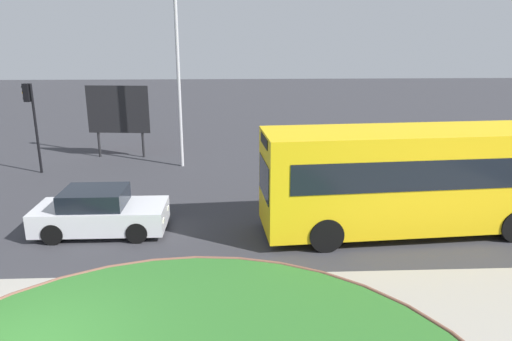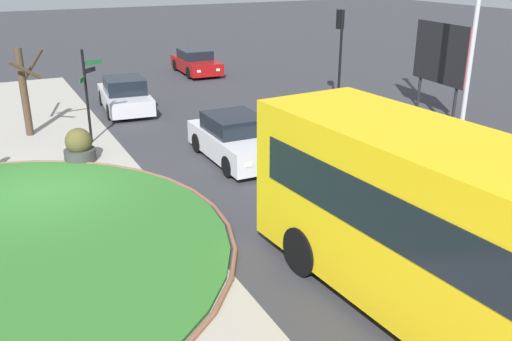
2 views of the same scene
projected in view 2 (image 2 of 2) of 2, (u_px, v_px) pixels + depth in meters
The scene contains 10 objects.
ground at pixel (39, 194), 15.10m from camera, with size 120.00×120.00×0.00m, color #333338.
signpost_directional at pixel (87, 90), 18.61m from camera, with size 1.04×0.93×3.21m.
bus_yellow at pixel (467, 241), 8.90m from camera, with size 9.22×3.08×3.25m.
car_near_lane at pixel (196, 62), 30.63m from camera, with size 4.20×1.95×1.29m.
car_far_lane at pixel (125, 95), 23.12m from camera, with size 4.29×2.11×1.40m.
car_trailing at pixel (236, 139), 17.42m from camera, with size 4.00×1.83×1.43m.
traffic_light_near at pixel (340, 36), 23.43m from camera, with size 0.49×0.30×3.98m.
billboard_left at pixel (441, 55), 22.16m from camera, with size 3.11×0.43×3.61m.
planter_near_signpost at pixel (79, 147), 17.32m from camera, with size 0.97×0.97×1.08m.
street_tree_bare at pixel (23, 85), 19.41m from camera, with size 1.50×1.59×3.85m.
Camera 2 is at (15.05, -0.93, 5.97)m, focal length 39.10 mm.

